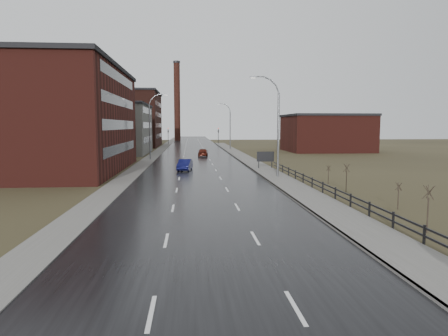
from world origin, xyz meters
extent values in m
cube|color=black|center=(0.00, 60.00, 0.03)|extent=(14.00, 300.00, 0.06)
cube|color=#595651|center=(8.60, 35.00, 0.09)|extent=(3.20, 180.00, 0.18)
cube|color=slate|center=(7.08, 35.00, 0.09)|extent=(0.16, 180.00, 0.18)
cube|color=#595651|center=(-8.20, 60.00, 0.06)|extent=(2.40, 260.00, 0.12)
cube|color=#471914|center=(-21.00, 45.00, 6.50)|extent=(22.00, 28.00, 13.00)
cube|color=black|center=(-21.00, 45.00, 13.25)|extent=(22.44, 28.56, 0.50)
cube|color=black|center=(-10.02, 45.00, 3.00)|extent=(0.06, 22.40, 1.20)
cube|color=black|center=(-10.02, 45.00, 6.00)|extent=(0.06, 22.40, 1.20)
cube|color=black|center=(-10.02, 45.00, 9.00)|extent=(0.06, 22.40, 1.20)
cube|color=black|center=(-10.02, 45.00, 12.00)|extent=(0.06, 22.40, 1.20)
cube|color=slate|center=(-18.00, 78.00, 5.00)|extent=(16.00, 20.00, 10.00)
cube|color=black|center=(-18.00, 78.00, 10.25)|extent=(16.32, 20.40, 0.50)
cube|color=black|center=(-10.02, 78.00, 3.00)|extent=(0.06, 16.00, 1.20)
cube|color=black|center=(-10.02, 78.00, 6.00)|extent=(0.06, 16.00, 1.20)
cube|color=black|center=(-10.02, 78.00, 9.00)|extent=(0.06, 16.00, 1.20)
cube|color=#331611|center=(-23.00, 108.00, 7.50)|extent=(26.00, 24.00, 15.00)
cube|color=black|center=(-23.00, 108.00, 15.25)|extent=(26.52, 24.48, 0.50)
cube|color=black|center=(-10.02, 108.00, 3.00)|extent=(0.06, 19.20, 1.20)
cube|color=black|center=(-10.02, 108.00, 6.00)|extent=(0.06, 19.20, 1.20)
cube|color=black|center=(-10.02, 108.00, 9.00)|extent=(0.06, 19.20, 1.20)
cube|color=black|center=(-10.02, 108.00, 12.00)|extent=(0.06, 19.20, 1.20)
cube|color=#471914|center=(30.30, 82.00, 4.00)|extent=(18.00, 16.00, 8.00)
cube|color=black|center=(30.30, 82.00, 8.25)|extent=(18.36, 16.32, 0.50)
cylinder|color=#331611|center=(-6.00, 150.00, 15.00)|extent=(2.40, 2.40, 30.00)
cylinder|color=black|center=(-6.00, 150.00, 30.30)|extent=(2.70, 2.70, 0.80)
cylinder|color=slate|center=(8.80, 36.00, 4.75)|extent=(0.24, 0.24, 9.50)
cylinder|color=slate|center=(8.63, 36.00, 9.90)|extent=(0.51, 0.14, 0.98)
cylinder|color=slate|center=(8.16, 36.00, 10.62)|extent=(0.81, 0.14, 0.81)
cylinder|color=slate|center=(7.44, 36.00, 11.09)|extent=(0.98, 0.14, 0.51)
cylinder|color=slate|center=(6.60, 36.00, 11.26)|extent=(1.01, 0.14, 0.14)
cube|color=slate|center=(5.91, 36.00, 11.21)|extent=(0.70, 0.28, 0.18)
cube|color=silver|center=(5.91, 36.00, 11.11)|extent=(0.50, 0.20, 0.04)
cylinder|color=slate|center=(-8.00, 62.00, 4.75)|extent=(0.24, 0.24, 9.50)
cylinder|color=slate|center=(-7.83, 62.00, 9.90)|extent=(0.51, 0.14, 0.98)
cylinder|color=slate|center=(-7.36, 62.00, 10.62)|extent=(0.81, 0.14, 0.81)
cylinder|color=slate|center=(-6.64, 62.00, 11.09)|extent=(0.98, 0.14, 0.51)
cylinder|color=slate|center=(-5.80, 62.00, 11.26)|extent=(1.01, 0.14, 0.14)
cube|color=slate|center=(-5.11, 62.00, 11.21)|extent=(0.70, 0.28, 0.18)
cube|color=silver|center=(-5.11, 62.00, 11.11)|extent=(0.50, 0.20, 0.04)
cylinder|color=slate|center=(8.80, 90.00, 4.75)|extent=(0.24, 0.24, 9.50)
cylinder|color=slate|center=(8.63, 90.00, 9.90)|extent=(0.51, 0.14, 0.98)
cylinder|color=slate|center=(8.16, 90.00, 10.62)|extent=(0.81, 0.14, 0.81)
cylinder|color=slate|center=(7.44, 90.00, 11.09)|extent=(0.98, 0.14, 0.51)
cylinder|color=slate|center=(6.60, 90.00, 11.26)|extent=(1.01, 0.14, 0.14)
cube|color=slate|center=(5.91, 90.00, 11.21)|extent=(0.70, 0.28, 0.18)
cube|color=silver|center=(5.91, 90.00, 11.11)|extent=(0.50, 0.20, 0.04)
cube|color=black|center=(10.30, 10.00, 0.55)|extent=(0.10, 0.10, 1.10)
cube|color=black|center=(10.30, 13.00, 0.55)|extent=(0.10, 0.10, 1.10)
cube|color=black|center=(10.30, 16.00, 0.55)|extent=(0.10, 0.10, 1.10)
cube|color=black|center=(10.30, 19.00, 0.55)|extent=(0.10, 0.10, 1.10)
cube|color=black|center=(10.30, 22.00, 0.55)|extent=(0.10, 0.10, 1.10)
cube|color=black|center=(10.30, 25.00, 0.55)|extent=(0.10, 0.10, 1.10)
cube|color=black|center=(10.30, 28.00, 0.55)|extent=(0.10, 0.10, 1.10)
cube|color=black|center=(10.30, 31.00, 0.55)|extent=(0.10, 0.10, 1.10)
cube|color=black|center=(10.30, 34.00, 0.55)|extent=(0.10, 0.10, 1.10)
cube|color=black|center=(10.30, 37.00, 0.55)|extent=(0.10, 0.10, 1.10)
cube|color=black|center=(10.30, 40.00, 0.55)|extent=(0.10, 0.10, 1.10)
cube|color=black|center=(10.30, 43.00, 0.55)|extent=(0.10, 0.10, 1.10)
cube|color=black|center=(10.30, 18.50, 0.95)|extent=(0.08, 53.00, 0.10)
cube|color=black|center=(10.30, 18.50, 0.55)|extent=(0.08, 53.00, 0.10)
cylinder|color=#382D23|center=(11.97, 12.44, 0.98)|extent=(0.08, 0.08, 1.97)
cylinder|color=#382D23|center=(12.02, 12.44, 2.26)|extent=(0.04, 0.66, 0.78)
cylinder|color=#382D23|center=(11.98, 12.49, 2.26)|extent=(0.63, 0.25, 0.78)
cylinder|color=#382D23|center=(11.93, 12.47, 2.26)|extent=(0.37, 0.56, 0.79)
cylinder|color=#382D23|center=(11.93, 12.41, 2.26)|extent=(0.37, 0.56, 0.79)
cylinder|color=#382D23|center=(11.98, 12.39, 2.26)|extent=(0.63, 0.25, 0.78)
cylinder|color=#382D23|center=(13.56, 18.51, 0.71)|extent=(0.08, 0.08, 1.43)
cylinder|color=#382D23|center=(13.61, 18.51, 1.64)|extent=(0.04, 0.49, 0.57)
cylinder|color=#382D23|center=(13.57, 18.55, 1.64)|extent=(0.46, 0.19, 0.58)
cylinder|color=#382D23|center=(13.52, 18.53, 1.64)|extent=(0.28, 0.41, 0.58)
cylinder|color=#382D23|center=(13.52, 18.48, 1.64)|extent=(0.28, 0.41, 0.58)
cylinder|color=#382D23|center=(13.57, 18.46, 1.64)|extent=(0.46, 0.19, 0.58)
cylinder|color=#382D23|center=(12.84, 26.14, 0.93)|extent=(0.08, 0.08, 1.87)
cylinder|color=#382D23|center=(12.89, 26.14, 2.15)|extent=(0.04, 0.63, 0.74)
cylinder|color=#382D23|center=(12.85, 26.19, 2.15)|extent=(0.60, 0.24, 0.75)
cylinder|color=#382D23|center=(12.80, 26.17, 2.15)|extent=(0.36, 0.53, 0.75)
cylinder|color=#382D23|center=(12.80, 26.12, 2.15)|extent=(0.36, 0.53, 0.75)
cylinder|color=#382D23|center=(12.85, 26.10, 2.15)|extent=(0.60, 0.24, 0.75)
cylinder|color=#382D23|center=(12.91, 31.00, 0.70)|extent=(0.08, 0.08, 1.40)
cylinder|color=#382D23|center=(12.96, 31.00, 1.61)|extent=(0.04, 0.48, 0.56)
cylinder|color=#382D23|center=(12.92, 31.05, 1.61)|extent=(0.46, 0.19, 0.57)
cylinder|color=#382D23|center=(12.87, 31.03, 1.61)|extent=(0.28, 0.41, 0.57)
cylinder|color=#382D23|center=(12.87, 30.97, 1.61)|extent=(0.28, 0.41, 0.57)
cylinder|color=#382D23|center=(12.92, 30.95, 1.61)|extent=(0.46, 0.19, 0.57)
cube|color=black|center=(8.20, 45.16, 0.90)|extent=(0.10, 0.10, 1.80)
cube|color=black|center=(10.00, 45.16, 0.90)|extent=(0.10, 0.10, 1.80)
cube|color=silver|center=(9.10, 45.11, 1.73)|extent=(2.25, 0.08, 1.26)
cube|color=black|center=(9.10, 45.06, 1.73)|extent=(2.35, 0.04, 1.36)
cylinder|color=black|center=(-8.00, 120.00, 2.60)|extent=(0.16, 0.16, 5.20)
imported|color=black|center=(-8.00, 120.00, 4.75)|extent=(0.58, 2.73, 1.10)
sphere|color=#FF190C|center=(-8.00, 119.85, 5.05)|extent=(0.18, 0.18, 0.18)
cylinder|color=black|center=(8.00, 120.00, 2.60)|extent=(0.16, 0.16, 5.20)
imported|color=black|center=(8.00, 120.00, 4.75)|extent=(0.58, 2.73, 1.10)
sphere|color=#FF190C|center=(8.00, 119.85, 5.05)|extent=(0.18, 0.18, 0.18)
imported|color=#0D0F42|center=(-1.75, 44.22, 0.73)|extent=(2.15, 4.62, 1.47)
imported|color=#47140B|center=(1.39, 68.28, 0.78)|extent=(2.13, 4.69, 1.56)
camera|label=1|loc=(-1.03, -8.07, 5.90)|focal=32.00mm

